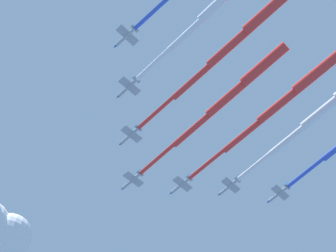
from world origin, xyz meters
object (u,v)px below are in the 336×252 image
object	(u,v)px
jet_port_inner	(231,44)
jet_port_mid	(220,1)
jet_starboard_inner	(281,103)
jet_starboard_mid	(323,109)
jet_lead	(230,95)

from	to	relation	value
jet_port_inner	jet_port_mid	xyz separation A→B (m)	(-13.24, 6.51, -0.17)
jet_starboard_inner	jet_starboard_mid	bearing A→B (deg)	-87.73
jet_lead	jet_port_inner	xyz separation A→B (m)	(-17.39, 3.07, -0.37)
jet_port_inner	jet_starboard_mid	xyz separation A→B (m)	(17.50, -35.88, 1.86)
jet_starboard_mid	jet_port_mid	bearing A→B (deg)	125.94
jet_lead	jet_port_inner	world-z (taller)	jet_lead
jet_port_inner	jet_starboard_mid	distance (m)	39.96
jet_lead	jet_port_inner	bearing A→B (deg)	170.00
jet_port_inner	jet_starboard_mid	world-z (taller)	jet_starboard_mid
jet_starboard_inner	jet_starboard_mid	size ratio (longest dim) A/B	1.05
jet_port_inner	jet_starboard_inner	bearing A→B (deg)	-50.57
jet_lead	jet_starboard_mid	xyz separation A→B (m)	(0.11, -32.81, 1.50)
jet_lead	jet_starboard_inner	size ratio (longest dim) A/B	1.02
jet_starboard_inner	jet_port_mid	distance (m)	40.50
jet_port_mid	jet_starboard_mid	size ratio (longest dim) A/B	0.98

